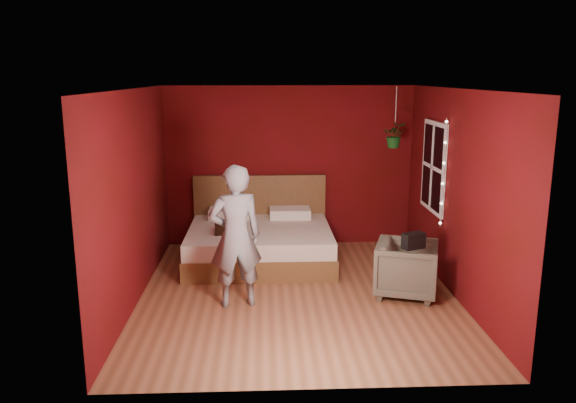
% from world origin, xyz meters
% --- Properties ---
extents(floor, '(4.50, 4.50, 0.00)m').
position_xyz_m(floor, '(0.00, 0.00, 0.00)').
color(floor, '#965A3C').
rests_on(floor, ground).
extents(room_walls, '(4.04, 4.54, 2.62)m').
position_xyz_m(room_walls, '(0.00, 0.00, 1.68)').
color(room_walls, '#600A12').
rests_on(room_walls, ground).
extents(window, '(0.05, 0.97, 1.27)m').
position_xyz_m(window, '(1.97, 0.90, 1.50)').
color(window, white).
rests_on(window, room_walls).
extents(fairy_lights, '(0.04, 0.04, 1.45)m').
position_xyz_m(fairy_lights, '(1.94, 0.38, 1.50)').
color(fairy_lights, silver).
rests_on(fairy_lights, room_walls).
extents(bed, '(2.14, 1.82, 1.18)m').
position_xyz_m(bed, '(-0.48, 1.39, 0.31)').
color(bed, brown).
rests_on(bed, ground).
extents(person, '(0.71, 0.55, 1.75)m').
position_xyz_m(person, '(-0.76, -0.30, 0.87)').
color(person, gray).
rests_on(person, ground).
extents(armchair, '(0.97, 0.95, 0.70)m').
position_xyz_m(armchair, '(1.39, -0.09, 0.35)').
color(armchair, '#575445').
rests_on(armchair, ground).
extents(handbag, '(0.30, 0.23, 0.19)m').
position_xyz_m(handbag, '(1.39, -0.34, 0.80)').
color(handbag, black).
rests_on(handbag, armchair).
extents(throw_pillow, '(0.42, 0.42, 0.14)m').
position_xyz_m(throw_pillow, '(-0.94, 1.10, 0.60)').
color(throw_pillow, black).
rests_on(throw_pillow, bed).
extents(hanging_plant, '(0.39, 0.35, 0.90)m').
position_xyz_m(hanging_plant, '(1.54, 1.49, 1.89)').
color(hanging_plant, silver).
rests_on(hanging_plant, room_walls).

